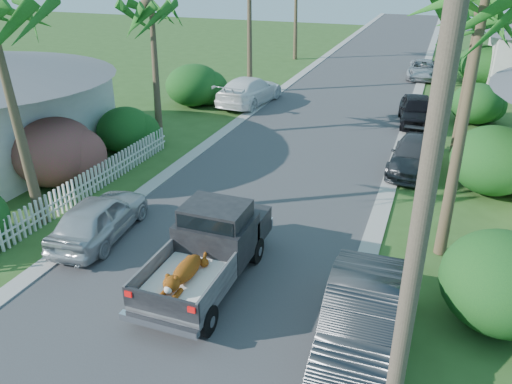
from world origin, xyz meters
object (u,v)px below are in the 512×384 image
at_px(parked_car_rf, 417,111).
at_px(palm_r_b, 479,14).
at_px(utility_pole_a, 417,245).
at_px(pickup_truck, 212,244).
at_px(utility_pole_c, 451,15).
at_px(parked_car_ln, 99,218).
at_px(utility_pole_b, 446,54).
at_px(palm_l_b, 150,4).
at_px(parked_car_lf, 250,91).
at_px(parked_car_rn, 361,322).
at_px(parked_car_rm, 414,155).
at_px(parked_car_rd, 423,69).

height_order(parked_car_rf, palm_r_b, palm_r_b).
xyz_separation_m(parked_car_rf, utility_pole_a, (0.95, -20.65, 3.86)).
height_order(pickup_truck, utility_pole_c, utility_pole_c).
xyz_separation_m(palm_r_b, utility_pole_a, (-1.00, -17.00, -1.35)).
bearing_deg(pickup_truck, parked_car_ln, 170.92).
xyz_separation_m(parked_car_rf, utility_pole_b, (0.95, -5.65, 3.86)).
relative_size(pickup_truck, palm_l_b, 0.69).
xyz_separation_m(pickup_truck, parked_car_lf, (-5.43, 16.95, -0.21)).
xyz_separation_m(parked_car_lf, palm_l_b, (-1.80, -7.35, 5.34)).
bearing_deg(pickup_truck, parked_car_rf, 75.45).
height_order(parked_car_rn, utility_pole_a, utility_pole_a).
distance_m(parked_car_rn, palm_l_b, 16.88).
bearing_deg(parked_car_rm, utility_pole_c, 90.86).
xyz_separation_m(pickup_truck, utility_pole_c, (5.17, 25.60, 3.59)).
bearing_deg(parked_car_ln, parked_car_rd, -112.62).
bearing_deg(utility_pole_c, parked_car_rm, -92.17).
bearing_deg(parked_car_lf, parked_car_ln, 100.41).
bearing_deg(parked_car_ln, pickup_truck, 164.71).
relative_size(parked_car_rd, palm_r_b, 0.63).
bearing_deg(parked_car_lf, utility_pole_b, 155.12).
xyz_separation_m(parked_car_rm, palm_r_b, (1.60, 2.82, 5.32)).
distance_m(palm_l_b, utility_pole_a, 18.77).
distance_m(parked_car_rf, utility_pole_a, 21.03).
relative_size(parked_car_rf, parked_car_ln, 1.07).
bearing_deg(parked_car_rn, parked_car_rd, 88.04).
bearing_deg(palm_r_b, parked_car_ln, -130.96).
bearing_deg(utility_pole_b, parked_car_ln, -133.30).
height_order(pickup_truck, parked_car_lf, pickup_truck).
bearing_deg(parked_car_rd, parked_car_rf, -88.65).
relative_size(parked_car_rd, utility_pole_b, 0.50).
distance_m(parked_car_rm, utility_pole_a, 14.74).
relative_size(pickup_truck, palm_r_b, 0.71).
xyz_separation_m(parked_car_rd, utility_pole_a, (1.35, -32.27, 3.97)).
bearing_deg(palm_r_b, parked_car_rf, 118.09).
height_order(parked_car_rf, utility_pole_b, utility_pole_b).
bearing_deg(palm_l_b, parked_car_rd, 58.83).
bearing_deg(palm_r_b, parked_car_rd, 98.73).
distance_m(pickup_truck, utility_pole_a, 7.68).
bearing_deg(parked_car_rd, parked_car_rn, -89.69).
xyz_separation_m(parked_car_rf, utility_pole_c, (0.95, 9.35, 3.86)).
distance_m(parked_car_rn, parked_car_rm, 11.31).
bearing_deg(parked_car_rn, parked_car_rm, 85.71).
relative_size(palm_r_b, utility_pole_c, 0.80).
bearing_deg(utility_pole_a, palm_r_b, 86.63).
xyz_separation_m(palm_r_b, utility_pole_b, (-1.00, -2.00, -1.35)).
bearing_deg(utility_pole_c, parked_car_rd, 120.64).
relative_size(palm_l_b, palm_r_b, 1.03).
distance_m(pickup_truck, parked_car_rf, 16.79).
bearing_deg(parked_car_ln, parked_car_rf, -124.57).
height_order(parked_car_rf, parked_car_rd, parked_car_rf).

